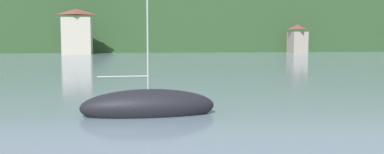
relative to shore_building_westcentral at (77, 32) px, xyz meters
The scene contains 4 objects.
wooded_hillside 59.39m from the shore_building_westcentral, 40.25° to the left, with size 352.00×55.46×42.14m.
shore_building_westcentral is the anchor object (origin of this frame).
shore_building_central 48.79m from the shore_building_westcentral, ahead, with size 3.48×5.25×6.47m.
sailboat_mid_0 76.11m from the shore_building_westcentral, 79.11° to the right, with size 6.95×2.80×10.24m.
Camera 1 is at (-2.08, 33.09, 4.00)m, focal length 41.51 mm.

